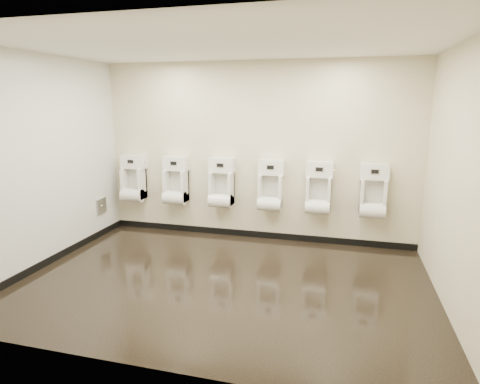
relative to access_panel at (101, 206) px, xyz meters
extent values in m
cube|color=black|center=(2.48, -1.20, -0.50)|extent=(5.00, 3.50, 0.00)
cube|color=white|center=(2.48, -1.20, 2.30)|extent=(5.00, 3.50, 0.00)
cube|color=beige|center=(2.48, 0.55, 0.90)|extent=(5.00, 0.02, 2.80)
cube|color=beige|center=(2.48, -2.95, 0.90)|extent=(5.00, 0.02, 2.80)
cube|color=beige|center=(-0.02, -1.20, 0.90)|extent=(0.02, 3.50, 2.80)
cube|color=beige|center=(4.98, -1.20, 0.90)|extent=(0.02, 3.50, 2.80)
cube|color=silver|center=(-0.01, -1.20, 0.90)|extent=(0.01, 3.50, 2.80)
cube|color=black|center=(2.48, 0.54, -0.45)|extent=(5.00, 0.02, 0.10)
cube|color=black|center=(-0.01, -1.20, -0.45)|extent=(0.02, 3.50, 0.10)
cube|color=#9E9EA3|center=(0.00, 0.00, 0.00)|extent=(0.03, 0.25, 0.25)
cylinder|color=silver|center=(0.02, 0.00, 0.00)|extent=(0.02, 0.04, 0.04)
cube|color=white|center=(0.38, 0.42, 0.32)|extent=(0.36, 0.26, 0.52)
cube|color=silver|center=(0.38, 0.50, 0.36)|extent=(0.27, 0.01, 0.40)
cylinder|color=white|center=(0.38, 0.35, 0.13)|extent=(0.36, 0.22, 0.22)
cube|color=white|center=(0.38, 0.45, 0.68)|extent=(0.40, 0.19, 0.22)
cube|color=black|center=(0.38, 0.35, 0.70)|extent=(0.10, 0.01, 0.06)
cube|color=silver|center=(0.38, 0.35, 0.70)|extent=(0.12, 0.01, 0.08)
cylinder|color=silver|center=(0.59, 0.45, 0.68)|extent=(0.01, 0.03, 0.03)
cube|color=white|center=(1.16, 0.42, 0.32)|extent=(0.36, 0.26, 0.52)
cube|color=silver|center=(1.16, 0.50, 0.36)|extent=(0.27, 0.01, 0.40)
cylinder|color=white|center=(1.16, 0.35, 0.13)|extent=(0.36, 0.22, 0.22)
cube|color=white|center=(1.16, 0.45, 0.68)|extent=(0.40, 0.19, 0.22)
cube|color=black|center=(1.16, 0.35, 0.70)|extent=(0.10, 0.01, 0.06)
cube|color=silver|center=(1.16, 0.35, 0.70)|extent=(0.12, 0.01, 0.08)
cylinder|color=silver|center=(1.37, 0.45, 0.68)|extent=(0.01, 0.03, 0.03)
cube|color=white|center=(1.95, 0.42, 0.32)|extent=(0.36, 0.26, 0.52)
cube|color=silver|center=(1.95, 0.50, 0.36)|extent=(0.27, 0.01, 0.40)
cylinder|color=white|center=(1.95, 0.35, 0.13)|extent=(0.36, 0.22, 0.22)
cube|color=white|center=(1.95, 0.45, 0.68)|extent=(0.40, 0.19, 0.22)
cube|color=black|center=(1.95, 0.35, 0.70)|extent=(0.10, 0.01, 0.06)
cube|color=silver|center=(1.95, 0.35, 0.70)|extent=(0.12, 0.01, 0.08)
cylinder|color=silver|center=(2.16, 0.45, 0.68)|extent=(0.01, 0.03, 0.03)
cube|color=white|center=(2.76, 0.42, 0.32)|extent=(0.36, 0.26, 0.52)
cube|color=silver|center=(2.76, 0.50, 0.36)|extent=(0.27, 0.01, 0.40)
cylinder|color=white|center=(2.76, 0.35, 0.13)|extent=(0.36, 0.22, 0.22)
cube|color=white|center=(2.76, 0.45, 0.68)|extent=(0.40, 0.19, 0.22)
cube|color=black|center=(2.76, 0.35, 0.70)|extent=(0.10, 0.01, 0.06)
cube|color=silver|center=(2.76, 0.35, 0.70)|extent=(0.12, 0.01, 0.08)
cylinder|color=silver|center=(2.97, 0.45, 0.68)|extent=(0.01, 0.03, 0.03)
cube|color=white|center=(3.49, 0.42, 0.32)|extent=(0.36, 0.26, 0.52)
cube|color=silver|center=(3.49, 0.50, 0.36)|extent=(0.27, 0.01, 0.40)
cylinder|color=white|center=(3.49, 0.35, 0.13)|extent=(0.36, 0.22, 0.22)
cube|color=white|center=(3.49, 0.45, 0.68)|extent=(0.40, 0.19, 0.22)
cube|color=black|center=(3.49, 0.35, 0.70)|extent=(0.10, 0.01, 0.06)
cube|color=silver|center=(3.49, 0.35, 0.70)|extent=(0.12, 0.01, 0.08)
cylinder|color=silver|center=(3.70, 0.45, 0.68)|extent=(0.01, 0.03, 0.03)
cube|color=white|center=(4.28, 0.42, 0.32)|extent=(0.36, 0.26, 0.52)
cube|color=silver|center=(4.28, 0.50, 0.36)|extent=(0.27, 0.01, 0.40)
cylinder|color=white|center=(4.28, 0.35, 0.13)|extent=(0.36, 0.22, 0.22)
cube|color=white|center=(4.28, 0.45, 0.68)|extent=(0.40, 0.19, 0.22)
cube|color=black|center=(4.28, 0.35, 0.70)|extent=(0.10, 0.01, 0.06)
cube|color=silver|center=(4.28, 0.35, 0.70)|extent=(0.12, 0.01, 0.08)
cylinder|color=silver|center=(4.49, 0.45, 0.68)|extent=(0.01, 0.03, 0.03)
camera|label=1|loc=(3.84, -5.61, 1.69)|focal=30.00mm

